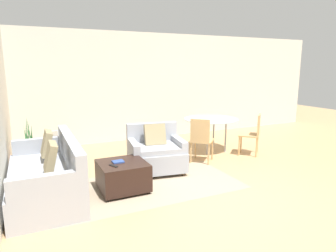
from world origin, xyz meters
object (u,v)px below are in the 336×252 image
(picture_frame, at_px, (55,134))
(dining_chair_near_right, at_px, (253,131))
(dining_table, at_px, (211,122))
(dining_chair_near_left, at_px, (201,137))
(couch, at_px, (48,177))
(armchair, at_px, (156,153))
(ottoman, at_px, (123,175))
(tv_remote_primary, at_px, (113,166))
(side_table, at_px, (56,145))
(potted_plant, at_px, (30,155))
(book_stack, at_px, (118,162))

(picture_frame, height_order, dining_chair_near_right, dining_chair_near_right)
(dining_table, height_order, dining_chair_near_left, dining_chair_near_left)
(couch, bearing_deg, dining_table, 16.16)
(armchair, relative_size, ottoman, 1.51)
(tv_remote_primary, relative_size, dining_chair_near_left, 0.19)
(tv_remote_primary, distance_m, side_table, 2.10)
(potted_plant, relative_size, dining_chair_near_left, 1.08)
(side_table, bearing_deg, dining_table, -9.78)
(book_stack, bearing_deg, dining_chair_near_left, 18.48)
(book_stack, xyz_separation_m, picture_frame, (-0.75, 1.85, 0.12))
(book_stack, height_order, dining_table, dining_table)
(ottoman, xyz_separation_m, book_stack, (-0.06, 0.04, 0.22))
(book_stack, relative_size, dining_chair_near_right, 0.19)
(side_table, bearing_deg, tv_remote_primary, -72.22)
(book_stack, bearing_deg, tv_remote_primary, -127.71)
(couch, relative_size, dining_chair_near_left, 2.32)
(tv_remote_primary, height_order, picture_frame, picture_frame)
(tv_remote_primary, bearing_deg, potted_plant, 119.94)
(armchair, relative_size, dining_chair_near_left, 1.19)
(dining_chair_near_left, height_order, dining_chair_near_right, same)
(potted_plant, height_order, side_table, potted_plant)
(armchair, xyz_separation_m, tv_remote_primary, (-0.98, -0.70, 0.11))
(book_stack, distance_m, side_table, 2.00)
(armchair, bearing_deg, side_table, 141.30)
(tv_remote_primary, xyz_separation_m, picture_frame, (-0.64, 2.00, 0.13))
(side_table, height_order, dining_chair_near_right, dining_chair_near_right)
(dining_table, bearing_deg, side_table, 170.22)
(side_table, distance_m, picture_frame, 0.22)
(dining_table, distance_m, dining_chair_near_left, 0.95)
(dining_chair_near_left, xyz_separation_m, dining_chair_near_right, (1.32, 0.00, 0.00))
(tv_remote_primary, bearing_deg, book_stack, 52.29)
(side_table, xyz_separation_m, dining_table, (3.28, -0.57, 0.31))
(potted_plant, relative_size, dining_table, 0.79)
(book_stack, distance_m, tv_remote_primary, 0.18)
(potted_plant, relative_size, picture_frame, 6.39)
(side_table, bearing_deg, dining_chair_near_right, -17.28)
(armchair, distance_m, dining_chair_near_right, 2.33)
(dining_table, bearing_deg, dining_chair_near_right, -45.00)
(tv_remote_primary, bearing_deg, couch, 155.49)
(couch, relative_size, book_stack, 12.13)
(armchair, relative_size, picture_frame, 7.06)
(tv_remote_primary, relative_size, dining_chair_near_right, 0.19)
(couch, height_order, tv_remote_primary, couch)
(side_table, bearing_deg, potted_plant, -171.89)
(ottoman, bearing_deg, dining_chair_near_right, 11.90)
(dining_chair_near_right, bearing_deg, tv_remote_primary, -166.88)
(couch, height_order, dining_chair_near_left, dining_chair_near_left)
(tv_remote_primary, distance_m, dining_table, 3.01)
(picture_frame, relative_size, dining_table, 0.12)
(ottoman, xyz_separation_m, dining_chair_near_right, (3.13, 0.66, 0.27))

